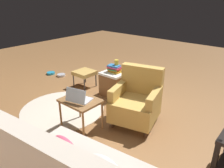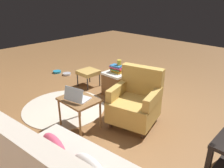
{
  "view_description": "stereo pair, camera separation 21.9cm",
  "coord_description": "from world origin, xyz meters",
  "px_view_note": "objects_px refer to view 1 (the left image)",
  "views": [
    {
      "loc": [
        -2.17,
        2.83,
        1.92
      ],
      "look_at": [
        -0.06,
        0.33,
        0.55
      ],
      "focal_mm": 35.23,
      "sensor_mm": 36.0,
      "label": 1
    },
    {
      "loc": [
        -2.34,
        2.68,
        1.92
      ],
      "look_at": [
        -0.06,
        0.33,
        0.55
      ],
      "focal_mm": 35.23,
      "sensor_mm": 36.0,
      "label": 2
    }
  ],
  "objects_px": {
    "yellow_mug": "(116,62)",
    "tv_remote": "(113,69)",
    "armchair": "(137,101)",
    "laptop": "(79,98)",
    "book_stack_hamper": "(114,69)",
    "pet_bowl_steel": "(61,75)",
    "pet_bowl_teal": "(51,73)",
    "wicker_hamper": "(114,83)",
    "laptop_desk": "(81,103)",
    "ottoman": "(85,73)"
  },
  "relations": [
    {
      "from": "yellow_mug",
      "to": "tv_remote",
      "type": "distance_m",
      "value": 0.22
    },
    {
      "from": "armchair",
      "to": "laptop",
      "type": "xyz_separation_m",
      "value": [
        0.51,
        0.73,
        0.17
      ]
    },
    {
      "from": "book_stack_hamper",
      "to": "pet_bowl_steel",
      "type": "xyz_separation_m",
      "value": [
        1.67,
        0.04,
        -0.53
      ]
    },
    {
      "from": "yellow_mug",
      "to": "pet_bowl_steel",
      "type": "xyz_separation_m",
      "value": [
        1.7,
        0.08,
        -0.65
      ]
    },
    {
      "from": "pet_bowl_teal",
      "to": "armchair",
      "type": "bearing_deg",
      "value": 171.64
    },
    {
      "from": "wicker_hamper",
      "to": "laptop",
      "type": "bearing_deg",
      "value": 107.18
    },
    {
      "from": "pet_bowl_steel",
      "to": "laptop_desk",
      "type": "bearing_deg",
      "value": 149.91
    },
    {
      "from": "laptop_desk",
      "to": "laptop",
      "type": "distance_m",
      "value": 0.11
    },
    {
      "from": "laptop_desk",
      "to": "wicker_hamper",
      "type": "relative_size",
      "value": 1.17
    },
    {
      "from": "laptop",
      "to": "ottoman",
      "type": "xyz_separation_m",
      "value": [
        1.14,
        -1.17,
        -0.22
      ]
    },
    {
      "from": "tv_remote",
      "to": "pet_bowl_teal",
      "type": "bearing_deg",
      "value": -3.93
    },
    {
      "from": "pet_bowl_steel",
      "to": "pet_bowl_teal",
      "type": "bearing_deg",
      "value": 14.2
    },
    {
      "from": "laptop_desk",
      "to": "pet_bowl_steel",
      "type": "height_order",
      "value": "laptop_desk"
    },
    {
      "from": "wicker_hamper",
      "to": "book_stack_hamper",
      "type": "bearing_deg",
      "value": -40.38
    },
    {
      "from": "pet_bowl_steel",
      "to": "yellow_mug",
      "type": "bearing_deg",
      "value": -177.39
    },
    {
      "from": "pet_bowl_steel",
      "to": "book_stack_hamper",
      "type": "bearing_deg",
      "value": -178.57
    },
    {
      "from": "laptop",
      "to": "book_stack_hamper",
      "type": "distance_m",
      "value": 1.34
    },
    {
      "from": "pet_bowl_steel",
      "to": "ottoman",
      "type": "bearing_deg",
      "value": 175.98
    },
    {
      "from": "armchair",
      "to": "wicker_hamper",
      "type": "height_order",
      "value": "armchair"
    },
    {
      "from": "laptop_desk",
      "to": "pet_bowl_steel",
      "type": "relative_size",
      "value": 2.8
    },
    {
      "from": "armchair",
      "to": "tv_remote",
      "type": "distance_m",
      "value": 1.19
    },
    {
      "from": "book_stack_hamper",
      "to": "pet_bowl_steel",
      "type": "relative_size",
      "value": 1.39
    },
    {
      "from": "laptop_desk",
      "to": "tv_remote",
      "type": "height_order",
      "value": "tv_remote"
    },
    {
      "from": "book_stack_hamper",
      "to": "pet_bowl_teal",
      "type": "bearing_deg",
      "value": 3.51
    },
    {
      "from": "laptop_desk",
      "to": "laptop",
      "type": "height_order",
      "value": "laptop"
    },
    {
      "from": "wicker_hamper",
      "to": "yellow_mug",
      "type": "bearing_deg",
      "value": -118.99
    },
    {
      "from": "laptop_desk",
      "to": "pet_bowl_teal",
      "type": "xyz_separation_m",
      "value": [
        2.38,
        -1.11,
        -0.4
      ]
    },
    {
      "from": "tv_remote",
      "to": "book_stack_hamper",
      "type": "bearing_deg",
      "value": 131.41
    },
    {
      "from": "tv_remote",
      "to": "pet_bowl_steel",
      "type": "relative_size",
      "value": 0.8
    },
    {
      "from": "laptop_desk",
      "to": "wicker_hamper",
      "type": "xyz_separation_m",
      "value": [
        0.38,
        -1.23,
        -0.18
      ]
    },
    {
      "from": "yellow_mug",
      "to": "book_stack_hamper",
      "type": "bearing_deg",
      "value": 57.27
    },
    {
      "from": "laptop_desk",
      "to": "wicker_hamper",
      "type": "distance_m",
      "value": 1.3
    },
    {
      "from": "laptop_desk",
      "to": "laptop",
      "type": "bearing_deg",
      "value": 103.53
    },
    {
      "from": "armchair",
      "to": "yellow_mug",
      "type": "distance_m",
      "value": 1.1
    },
    {
      "from": "wicker_hamper",
      "to": "tv_remote",
      "type": "height_order",
      "value": "tv_remote"
    },
    {
      "from": "book_stack_hamper",
      "to": "yellow_mug",
      "type": "relative_size",
      "value": 2.78
    },
    {
      "from": "yellow_mug",
      "to": "laptop_desk",
      "type": "bearing_deg",
      "value": 105.95
    },
    {
      "from": "laptop_desk",
      "to": "tv_remote",
      "type": "bearing_deg",
      "value": -69.77
    },
    {
      "from": "wicker_hamper",
      "to": "pet_bowl_steel",
      "type": "relative_size",
      "value": 2.4
    },
    {
      "from": "wicker_hamper",
      "to": "pet_bowl_steel",
      "type": "bearing_deg",
      "value": 1.36
    },
    {
      "from": "ottoman",
      "to": "laptop_desk",
      "type": "bearing_deg",
      "value": 135.04
    },
    {
      "from": "pet_bowl_teal",
      "to": "ottoman",
      "type": "bearing_deg",
      "value": -179.3
    },
    {
      "from": "laptop",
      "to": "yellow_mug",
      "type": "relative_size",
      "value": 3.7
    },
    {
      "from": "wicker_hamper",
      "to": "pet_bowl_steel",
      "type": "height_order",
      "value": "wicker_hamper"
    },
    {
      "from": "armchair",
      "to": "pet_bowl_steel",
      "type": "height_order",
      "value": "armchair"
    },
    {
      "from": "wicker_hamper",
      "to": "armchair",
      "type": "bearing_deg",
      "value": 148.82
    },
    {
      "from": "armchair",
      "to": "ottoman",
      "type": "relative_size",
      "value": 2.17
    },
    {
      "from": "armchair",
      "to": "wicker_hamper",
      "type": "bearing_deg",
      "value": -31.18
    },
    {
      "from": "book_stack_hamper",
      "to": "pet_bowl_steel",
      "type": "bearing_deg",
      "value": 1.43
    },
    {
      "from": "tv_remote",
      "to": "pet_bowl_teal",
      "type": "relative_size",
      "value": 0.8
    }
  ]
}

